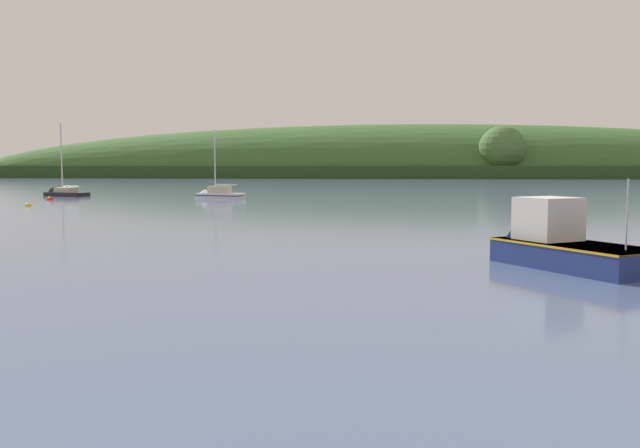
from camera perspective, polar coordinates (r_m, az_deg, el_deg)
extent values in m
cube|color=#27431B|center=(228.58, 10.66, 4.30)|extent=(411.38, 77.32, 3.92)
ellipsoid|color=#38602D|center=(243.59, 7.17, 3.91)|extent=(330.86, 82.83, 36.89)
sphere|color=#476B38|center=(222.89, 14.94, 6.04)|extent=(14.76, 14.76, 14.76)
cube|color=#232328|center=(92.07, -20.35, 2.20)|extent=(6.16, 3.83, 0.98)
cone|color=#232328|center=(94.22, -21.52, 2.21)|extent=(2.00, 2.55, 2.24)
cube|color=black|center=(92.06, -20.36, 2.36)|extent=(6.16, 3.86, 0.10)
cube|color=#BCB299|center=(92.15, -20.43, 2.68)|extent=(2.92, 2.24, 0.58)
cylinder|color=silver|center=(92.54, -20.74, 5.18)|extent=(0.16, 0.16, 8.65)
cylinder|color=silver|center=(91.45, -20.05, 2.95)|extent=(2.93, 0.96, 0.13)
cube|color=white|center=(81.24, -8.29, 2.18)|extent=(5.94, 3.00, 1.11)
cone|color=white|center=(82.72, -9.98, 2.20)|extent=(1.75, 2.13, 1.89)
cube|color=navy|center=(81.23, -8.29, 2.37)|extent=(5.95, 3.02, 0.13)
cube|color=#BCB299|center=(81.27, -8.38, 2.86)|extent=(2.76, 1.80, 0.82)
cylinder|color=silver|center=(81.52, -8.75, 5.21)|extent=(0.14, 0.14, 7.49)
cylinder|color=silver|center=(80.79, -7.82, 3.26)|extent=(2.95, 0.67, 0.11)
cube|color=navy|center=(27.01, 20.46, -3.01)|extent=(5.98, 6.61, 1.40)
cone|color=navy|center=(29.22, 16.03, -2.31)|extent=(2.54, 2.27, 2.46)
cube|color=gold|center=(26.93, 20.50, -1.62)|extent=(6.02, 6.65, 0.08)
cube|color=silver|center=(27.82, 18.49, 0.43)|extent=(2.74, 2.74, 1.65)
cube|color=#192833|center=(28.45, 17.23, 1.05)|extent=(1.42, 1.11, 0.92)
cylinder|color=#B2B2B7|center=(25.35, 24.22, 0.73)|extent=(0.06, 0.06, 2.43)
sphere|color=red|center=(82.46, -21.59, 1.87)|extent=(0.76, 0.76, 0.76)
cylinder|color=black|center=(82.45, -21.60, 2.16)|extent=(0.04, 0.04, 0.08)
sphere|color=yellow|center=(70.83, -23.14, 1.39)|extent=(0.58, 0.58, 0.58)
cylinder|color=black|center=(70.82, -23.15, 1.65)|extent=(0.04, 0.04, 0.08)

